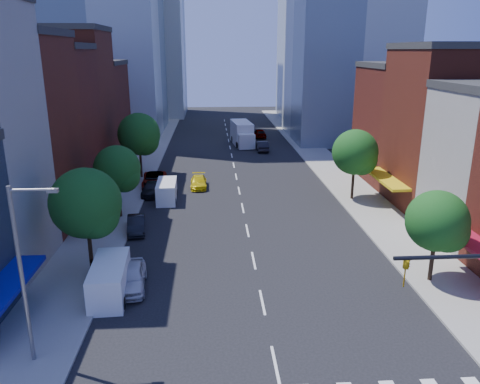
# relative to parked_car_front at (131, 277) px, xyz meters

# --- Properties ---
(ground) EXTENTS (220.00, 220.00, 0.00)m
(ground) POSITION_rel_parked_car_front_xyz_m (8.35, -8.35, -0.79)
(ground) COLOR black
(ground) RESTS_ON ground
(sidewalk_left) EXTENTS (5.00, 120.00, 0.15)m
(sidewalk_left) POSITION_rel_parked_car_front_xyz_m (-4.15, 31.65, -0.72)
(sidewalk_left) COLOR gray
(sidewalk_left) RESTS_ON ground
(sidewalk_right) EXTENTS (5.00, 120.00, 0.15)m
(sidewalk_right) POSITION_rel_parked_car_front_xyz_m (20.85, 31.65, -0.72)
(sidewalk_right) COLOR gray
(sidewalk_right) RESTS_ON ground
(bldg_left_3) EXTENTS (12.00, 8.00, 15.00)m
(bldg_left_3) POSITION_rel_parked_car_front_xyz_m (-12.65, 20.65, 6.71)
(bldg_left_3) COLOR #571D15
(bldg_left_3) RESTS_ON ground
(bldg_left_4) EXTENTS (12.00, 9.00, 17.00)m
(bldg_left_4) POSITION_rel_parked_car_front_xyz_m (-12.65, 29.15, 7.71)
(bldg_left_4) COLOR #5C2115
(bldg_left_4) RESTS_ON ground
(bldg_left_5) EXTENTS (12.00, 10.00, 13.00)m
(bldg_left_5) POSITION_rel_parked_car_front_xyz_m (-12.65, 38.65, 5.71)
(bldg_left_5) COLOR #571D15
(bldg_left_5) RESTS_ON ground
(bldg_right_2) EXTENTS (12.00, 10.00, 15.00)m
(bldg_right_2) POSITION_rel_parked_car_front_xyz_m (29.35, 15.65, 6.71)
(bldg_right_2) COLOR #5C2115
(bldg_right_2) RESTS_ON ground
(bldg_right_3) EXTENTS (12.00, 10.00, 13.00)m
(bldg_right_3) POSITION_rel_parked_car_front_xyz_m (29.35, 25.65, 5.71)
(bldg_right_3) COLOR #571D15
(bldg_right_3) RESTS_ON ground
(streetlight) EXTENTS (2.25, 0.25, 9.00)m
(streetlight) POSITION_rel_parked_car_front_xyz_m (-3.46, -7.35, 4.48)
(streetlight) COLOR slate
(streetlight) RESTS_ON sidewalk_left
(tree_left_near) EXTENTS (4.80, 4.80, 7.30)m
(tree_left_near) POSITION_rel_parked_car_front_xyz_m (-3.00, 2.58, 4.07)
(tree_left_near) COLOR black
(tree_left_near) RESTS_ON sidewalk_left
(tree_left_mid) EXTENTS (4.20, 4.20, 6.65)m
(tree_left_mid) POSITION_rel_parked_car_front_xyz_m (-3.00, 13.58, 3.73)
(tree_left_mid) COLOR black
(tree_left_mid) RESTS_ON sidewalk_left
(tree_left_far) EXTENTS (5.00, 5.00, 7.75)m
(tree_left_far) POSITION_rel_parked_car_front_xyz_m (-3.00, 27.58, 4.41)
(tree_left_far) COLOR black
(tree_left_far) RESTS_ON sidewalk_left
(tree_right_near) EXTENTS (4.00, 4.00, 6.20)m
(tree_right_near) POSITION_rel_parked_car_front_xyz_m (20.00, -0.42, 3.40)
(tree_right_near) COLOR black
(tree_right_near) RESTS_ON sidewalk_right
(tree_right_far) EXTENTS (4.60, 4.60, 7.20)m
(tree_right_far) POSITION_rel_parked_car_front_xyz_m (20.00, 17.58, 4.07)
(tree_right_far) COLOR black
(tree_right_far) RESTS_ON sidewalk_right
(parked_car_front) EXTENTS (2.24, 4.79, 1.59)m
(parked_car_front) POSITION_rel_parked_car_front_xyz_m (0.00, 0.00, 0.00)
(parked_car_front) COLOR silver
(parked_car_front) RESTS_ON ground
(parked_car_second) EXTENTS (1.95, 4.25, 1.35)m
(parked_car_second) POSITION_rel_parked_car_front_xyz_m (-1.15, 9.98, -0.12)
(parked_car_second) COLOR black
(parked_car_second) RESTS_ON ground
(parked_car_third) EXTENTS (3.02, 5.88, 1.59)m
(parked_car_third) POSITION_rel_parked_car_front_xyz_m (-1.15, 23.88, 0.00)
(parked_car_third) COLOR #999999
(parked_car_third) RESTS_ON ground
(parked_car_rear) EXTENTS (1.92, 4.60, 1.33)m
(parked_car_rear) POSITION_rel_parked_car_front_xyz_m (-1.15, 20.71, -0.13)
(parked_car_rear) COLOR black
(parked_car_rear) RESTS_ON ground
(cargo_van_near) EXTENTS (2.40, 5.32, 2.21)m
(cargo_van_near) POSITION_rel_parked_car_front_xyz_m (-1.14, -1.03, 0.30)
(cargo_van_near) COLOR white
(cargo_van_near) RESTS_ON ground
(cargo_van_far) EXTENTS (2.08, 4.85, 2.04)m
(cargo_van_far) POSITION_rel_parked_car_front_xyz_m (0.70, 18.47, 0.22)
(cargo_van_far) COLOR white
(cargo_van_far) RESTS_ON ground
(taxi) EXTENTS (1.86, 4.41, 1.27)m
(taxi) POSITION_rel_parked_car_front_xyz_m (3.86, 23.23, -0.16)
(taxi) COLOR #D5BD0B
(taxi) RESTS_ON ground
(traffic_car_oncoming) EXTENTS (1.66, 4.69, 1.54)m
(traffic_car_oncoming) POSITION_rel_parked_car_front_xyz_m (13.20, 42.59, -0.02)
(traffic_car_oncoming) COLOR black
(traffic_car_oncoming) RESTS_ON ground
(traffic_car_far) EXTENTS (2.29, 4.82, 1.59)m
(traffic_car_far) POSITION_rel_parked_car_front_xyz_m (13.91, 54.07, 0.00)
(traffic_car_far) COLOR #999999
(traffic_car_far) RESTS_ON ground
(box_truck) EXTENTS (3.57, 9.35, 3.68)m
(box_truck) POSITION_rel_parked_car_front_xyz_m (10.46, 48.00, 0.95)
(box_truck) COLOR silver
(box_truck) RESTS_ON ground
(pedestrian_far) EXTENTS (1.04, 1.11, 1.82)m
(pedestrian_far) POSITION_rel_parked_car_front_xyz_m (-2.49, 0.32, 0.27)
(pedestrian_far) COLOR #999999
(pedestrian_far) RESTS_ON sidewalk_left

